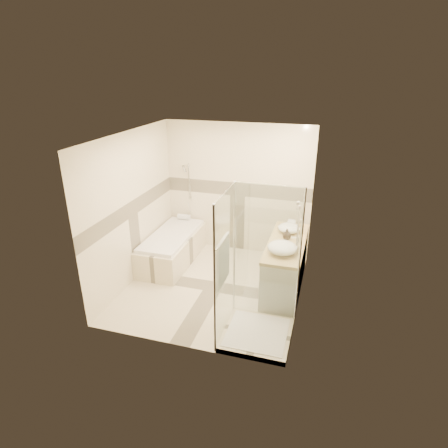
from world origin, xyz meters
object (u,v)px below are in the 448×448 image
(shower_enclosure, at_px, (251,301))
(vanity, at_px, (285,265))
(vessel_sink_near, at_px, (289,228))
(vessel_sink_far, at_px, (282,248))
(amenity_bottle_a, at_px, (286,236))
(bathtub, at_px, (172,246))
(amenity_bottle_b, at_px, (287,234))

(shower_enclosure, bearing_deg, vanity, 77.03)
(vessel_sink_near, height_order, vessel_sink_far, vessel_sink_far)
(vessel_sink_near, xyz_separation_m, amenity_bottle_a, (0.00, -0.33, -0.00))
(bathtub, bearing_deg, shower_enclosure, -41.10)
(shower_enclosure, height_order, vessel_sink_far, shower_enclosure)
(amenity_bottle_a, xyz_separation_m, amenity_bottle_b, (0.00, 0.04, 0.02))
(bathtub, bearing_deg, vanity, -9.25)
(vanity, height_order, amenity_bottle_b, amenity_bottle_b)
(shower_enclosure, relative_size, vessel_sink_near, 5.57)
(vanity, bearing_deg, amenity_bottle_b, 102.01)
(amenity_bottle_a, bearing_deg, bathtub, 172.16)
(bathtub, distance_m, amenity_bottle_a, 2.24)
(vanity, distance_m, vessel_sink_far, 0.66)
(bathtub, xyz_separation_m, vessel_sink_near, (2.13, 0.03, 0.62))
(amenity_bottle_a, bearing_deg, amenity_bottle_b, 90.00)
(vanity, relative_size, amenity_bottle_b, 9.27)
(vessel_sink_near, xyz_separation_m, amenity_bottle_b, (0.00, -0.29, 0.01))
(vessel_sink_near, distance_m, vessel_sink_far, 0.80)
(vessel_sink_far, bearing_deg, shower_enclosure, -107.68)
(vessel_sink_far, height_order, amenity_bottle_a, vessel_sink_far)
(bathtub, xyz_separation_m, amenity_bottle_b, (2.13, -0.26, 0.63))
(vessel_sink_far, distance_m, amenity_bottle_a, 0.47)
(vessel_sink_near, distance_m, amenity_bottle_a, 0.33)
(amenity_bottle_a, bearing_deg, shower_enclosure, -101.61)
(amenity_bottle_b, bearing_deg, shower_enclosure, -101.30)
(bathtub, bearing_deg, vessel_sink_far, -19.75)
(vessel_sink_near, bearing_deg, amenity_bottle_b, -90.00)
(bathtub, distance_m, amenity_bottle_b, 2.24)
(shower_enclosure, distance_m, amenity_bottle_a, 1.42)
(shower_enclosure, xyz_separation_m, vessel_sink_far, (0.27, 0.86, 0.43))
(vanity, bearing_deg, shower_enclosure, -102.97)
(bathtub, height_order, vessel_sink_near, vessel_sink_near)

